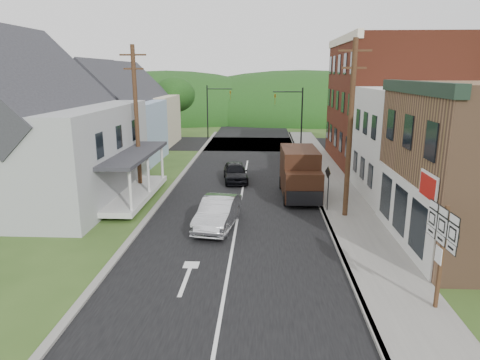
# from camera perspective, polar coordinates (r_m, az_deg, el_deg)

# --- Properties ---
(ground) EXTENTS (120.00, 120.00, 0.00)m
(ground) POSITION_cam_1_polar(r_m,az_deg,el_deg) (19.48, -0.86, -8.13)
(ground) COLOR #2D4719
(ground) RESTS_ON ground
(road) EXTENTS (9.00, 90.00, 0.02)m
(road) POSITION_cam_1_polar(r_m,az_deg,el_deg) (28.97, 0.47, -0.62)
(road) COLOR black
(road) RESTS_ON ground
(cross_road) EXTENTS (60.00, 9.00, 0.02)m
(cross_road) POSITION_cam_1_polar(r_m,az_deg,el_deg) (45.61, 1.42, 4.83)
(cross_road) COLOR black
(cross_road) RESTS_ON ground
(sidewalk_right) EXTENTS (2.80, 55.00, 0.15)m
(sidewalk_right) POSITION_cam_1_polar(r_m,az_deg,el_deg) (27.40, 12.70, -1.68)
(sidewalk_right) COLOR slate
(sidewalk_right) RESTS_ON ground
(curb_right) EXTENTS (0.20, 55.00, 0.15)m
(curb_right) POSITION_cam_1_polar(r_m,az_deg,el_deg) (27.20, 9.90, -1.66)
(curb_right) COLOR slate
(curb_right) RESTS_ON ground
(curb_left) EXTENTS (0.30, 55.00, 0.12)m
(curb_left) POSITION_cam_1_polar(r_m,az_deg,el_deg) (27.63, -9.40, -1.42)
(curb_left) COLOR slate
(curb_left) RESTS_ON ground
(storefront_white) EXTENTS (8.00, 7.00, 6.50)m
(storefront_white) POSITION_cam_1_polar(r_m,az_deg,el_deg) (27.71, 24.34, 4.31)
(storefront_white) COLOR silver
(storefront_white) RESTS_ON ground
(storefront_red) EXTENTS (8.00, 12.00, 10.00)m
(storefront_red) POSITION_cam_1_polar(r_m,az_deg,el_deg) (36.48, 19.30, 9.63)
(storefront_red) COLOR maroon
(storefront_red) RESTS_ON ground
(house_gray) EXTENTS (10.20, 12.24, 8.35)m
(house_gray) POSITION_cam_1_polar(r_m,az_deg,el_deg) (27.58, -25.86, 6.18)
(house_gray) COLOR #A4A7A9
(house_gray) RESTS_ON ground
(house_blue) EXTENTS (7.14, 8.16, 7.28)m
(house_blue) POSITION_cam_1_polar(r_m,az_deg,el_deg) (37.25, -16.34, 7.90)
(house_blue) COLOR #94ADCA
(house_blue) RESTS_ON ground
(house_cream) EXTENTS (7.14, 8.16, 7.28)m
(house_cream) POSITION_cam_1_polar(r_m,az_deg,el_deg) (45.94, -13.27, 9.17)
(house_cream) COLOR beige
(house_cream) RESTS_ON ground
(utility_pole_right) EXTENTS (1.60, 0.26, 9.00)m
(utility_pole_right) POSITION_cam_1_polar(r_m,az_deg,el_deg) (22.10, 14.48, 6.61)
(utility_pole_right) COLOR #472D19
(utility_pole_right) RESTS_ON ground
(utility_pole_left) EXTENTS (1.60, 0.26, 9.00)m
(utility_pole_left) POSITION_cam_1_polar(r_m,az_deg,el_deg) (27.25, -13.63, 8.01)
(utility_pole_left) COLOR #472D19
(utility_pole_left) RESTS_ON ground
(traffic_signal_right) EXTENTS (2.87, 0.20, 6.00)m
(traffic_signal_right) POSITION_cam_1_polar(r_m,az_deg,el_deg) (41.76, 7.30, 9.06)
(traffic_signal_right) COLOR black
(traffic_signal_right) RESTS_ON ground
(traffic_signal_left) EXTENTS (2.87, 0.20, 6.00)m
(traffic_signal_left) POSITION_cam_1_polar(r_m,az_deg,el_deg) (48.94, -3.55, 9.88)
(traffic_signal_left) COLOR black
(traffic_signal_left) RESTS_ON ground
(tree_left_b) EXTENTS (4.80, 4.80, 6.94)m
(tree_left_b) POSITION_cam_1_polar(r_m,az_deg,el_deg) (35.18, -28.55, 8.38)
(tree_left_b) COLOR #382616
(tree_left_b) RESTS_ON ground
(tree_left_c) EXTENTS (5.80, 5.80, 8.41)m
(tree_left_c) POSITION_cam_1_polar(r_m,az_deg,el_deg) (43.06, -25.51, 10.88)
(tree_left_c) COLOR #382616
(tree_left_c) RESTS_ON ground
(tree_left_d) EXTENTS (4.80, 4.80, 6.94)m
(tree_left_d) POSITION_cam_1_polar(r_m,az_deg,el_deg) (51.08, -8.72, 11.19)
(tree_left_d) COLOR #382616
(tree_left_d) RESTS_ON ground
(forested_ridge) EXTENTS (90.00, 30.00, 16.00)m
(forested_ridge) POSITION_cam_1_polar(r_m,az_deg,el_deg) (73.37, 2.05, 8.37)
(forested_ridge) COLOR #17330F
(forested_ridge) RESTS_ON ground
(silver_sedan) EXTENTS (2.14, 4.62, 1.47)m
(silver_sedan) POSITION_cam_1_polar(r_m,az_deg,el_deg) (20.93, -2.95, -4.40)
(silver_sedan) COLOR silver
(silver_sedan) RESTS_ON ground
(dark_sedan) EXTENTS (2.06, 4.07, 1.33)m
(dark_sedan) POSITION_cam_1_polar(r_m,az_deg,el_deg) (29.64, -0.62, 1.04)
(dark_sedan) COLOR black
(dark_sedan) RESTS_ON ground
(delivery_van) EXTENTS (2.28, 5.25, 2.91)m
(delivery_van) POSITION_cam_1_polar(r_m,az_deg,el_deg) (26.04, 7.98, 0.88)
(delivery_van) COLOR black
(delivery_van) RESTS_ON ground
(route_sign_cluster) EXTENTS (0.21, 1.92, 3.36)m
(route_sign_cluster) POSITION_cam_1_polar(r_m,az_deg,el_deg) (14.57, 25.28, -7.60)
(route_sign_cluster) COLOR #472D19
(route_sign_cluster) RESTS_ON sidewalk_right
(warning_sign) EXTENTS (0.22, 0.64, 2.41)m
(warning_sign) POSITION_cam_1_polar(r_m,az_deg,el_deg) (23.30, 11.66, -0.29)
(warning_sign) COLOR black
(warning_sign) RESTS_ON sidewalk_right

